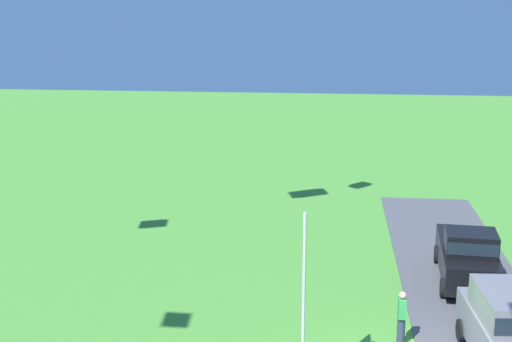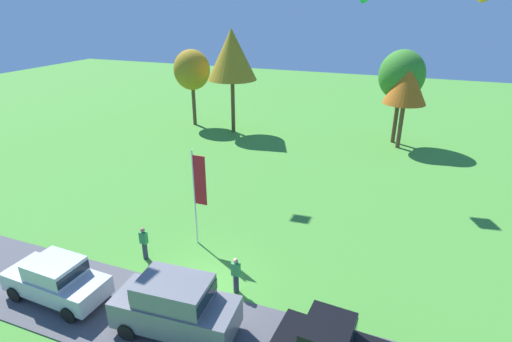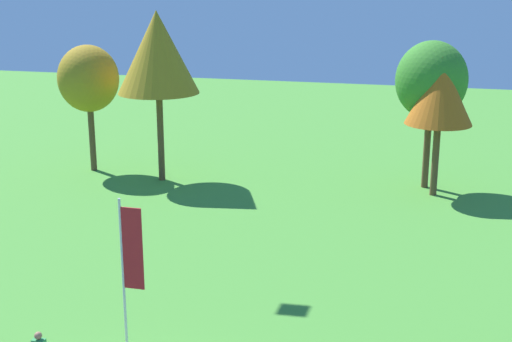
{
  "view_description": "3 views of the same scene",
  "coord_description": "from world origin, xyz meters",
  "px_view_note": "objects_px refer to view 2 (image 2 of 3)",
  "views": [
    {
      "loc": [
        -18.27,
        2.73,
        10.15
      ],
      "look_at": [
        0.55,
        4.73,
        5.56
      ],
      "focal_mm": 50.0,
      "sensor_mm": 36.0,
      "label": 1
    },
    {
      "loc": [
        7.44,
        -12.1,
        11.49
      ],
      "look_at": [
        1.29,
        3.91,
        4.24
      ],
      "focal_mm": 28.0,
      "sensor_mm": 36.0,
      "label": 2
    },
    {
      "loc": [
        7.02,
        -14.78,
        11.49
      ],
      "look_at": [
        1.8,
        5.6,
        5.56
      ],
      "focal_mm": 50.0,
      "sensor_mm": 36.0,
      "label": 3
    }
  ],
  "objects_px": {
    "car_suv_mid_row": "(175,304)",
    "flag_banner": "(198,187)",
    "person_on_lawn": "(236,275)",
    "tree_lone_near": "(407,83)",
    "person_beside_suv": "(144,243)",
    "car_sedan_near_entrance": "(56,278)",
    "tree_center_back": "(402,75)",
    "tree_left_of_center": "(192,70)",
    "tree_right_of_center": "(232,55)"
  },
  "relations": [
    {
      "from": "person_beside_suv",
      "to": "tree_lone_near",
      "type": "height_order",
      "value": "tree_lone_near"
    },
    {
      "from": "person_beside_suv",
      "to": "tree_right_of_center",
      "type": "distance_m",
      "value": 21.87
    },
    {
      "from": "car_sedan_near_entrance",
      "to": "tree_right_of_center",
      "type": "relative_size",
      "value": 0.47
    },
    {
      "from": "tree_right_of_center",
      "to": "flag_banner",
      "type": "relative_size",
      "value": 1.85
    },
    {
      "from": "tree_right_of_center",
      "to": "tree_center_back",
      "type": "xyz_separation_m",
      "value": [
        14.52,
        2.25,
        -1.32
      ]
    },
    {
      "from": "tree_center_back",
      "to": "car_suv_mid_row",
      "type": "bearing_deg",
      "value": -103.22
    },
    {
      "from": "flag_banner",
      "to": "tree_right_of_center",
      "type": "bearing_deg",
      "value": 109.09
    },
    {
      "from": "car_sedan_near_entrance",
      "to": "person_beside_suv",
      "type": "bearing_deg",
      "value": 66.07
    },
    {
      "from": "car_sedan_near_entrance",
      "to": "tree_center_back",
      "type": "bearing_deg",
      "value": 66.06
    },
    {
      "from": "car_suv_mid_row",
      "to": "person_on_lawn",
      "type": "xyz_separation_m",
      "value": [
        1.16,
        2.86,
        -0.42
      ]
    },
    {
      "from": "person_beside_suv",
      "to": "tree_lone_near",
      "type": "bearing_deg",
      "value": 63.7
    },
    {
      "from": "car_sedan_near_entrance",
      "to": "tree_center_back",
      "type": "distance_m",
      "value": 29.3
    },
    {
      "from": "tree_center_back",
      "to": "tree_lone_near",
      "type": "bearing_deg",
      "value": -70.22
    },
    {
      "from": "car_sedan_near_entrance",
      "to": "flag_banner",
      "type": "relative_size",
      "value": 0.87
    },
    {
      "from": "tree_lone_near",
      "to": "car_suv_mid_row",
      "type": "bearing_deg",
      "value": -104.94
    },
    {
      "from": "tree_center_back",
      "to": "flag_banner",
      "type": "bearing_deg",
      "value": -111.72
    },
    {
      "from": "person_on_lawn",
      "to": "tree_right_of_center",
      "type": "height_order",
      "value": "tree_right_of_center"
    },
    {
      "from": "person_beside_suv",
      "to": "tree_lone_near",
      "type": "distance_m",
      "value": 24.3
    },
    {
      "from": "car_suv_mid_row",
      "to": "tree_right_of_center",
      "type": "bearing_deg",
      "value": 109.22
    },
    {
      "from": "car_suv_mid_row",
      "to": "person_beside_suv",
      "type": "distance_m",
      "value": 5.28
    },
    {
      "from": "tree_right_of_center",
      "to": "flag_banner",
      "type": "xyz_separation_m",
      "value": [
        6.34,
        -18.31,
        -3.95
      ]
    },
    {
      "from": "person_on_lawn",
      "to": "flag_banner",
      "type": "xyz_separation_m",
      "value": [
        -3.19,
        2.81,
        2.36
      ]
    },
    {
      "from": "tree_center_back",
      "to": "tree_lone_near",
      "type": "distance_m",
      "value": 1.46
    },
    {
      "from": "car_suv_mid_row",
      "to": "flag_banner",
      "type": "xyz_separation_m",
      "value": [
        -2.02,
        5.67,
        1.94
      ]
    },
    {
      "from": "person_beside_suv",
      "to": "person_on_lawn",
      "type": "distance_m",
      "value": 5.13
    },
    {
      "from": "person_on_lawn",
      "to": "tree_center_back",
      "type": "xyz_separation_m",
      "value": [
        5.0,
        23.37,
        5.0
      ]
    },
    {
      "from": "tree_right_of_center",
      "to": "flag_banner",
      "type": "bearing_deg",
      "value": -70.91
    },
    {
      "from": "tree_center_back",
      "to": "flag_banner",
      "type": "relative_size",
      "value": 1.56
    },
    {
      "from": "car_suv_mid_row",
      "to": "tree_center_back",
      "type": "bearing_deg",
      "value": 76.78
    },
    {
      "from": "car_suv_mid_row",
      "to": "flag_banner",
      "type": "height_order",
      "value": "flag_banner"
    },
    {
      "from": "tree_left_of_center",
      "to": "tree_center_back",
      "type": "xyz_separation_m",
      "value": [
        19.23,
        1.34,
        0.43
      ]
    },
    {
      "from": "car_suv_mid_row",
      "to": "person_beside_suv",
      "type": "bearing_deg",
      "value": 138.14
    },
    {
      "from": "tree_right_of_center",
      "to": "flag_banner",
      "type": "height_order",
      "value": "tree_right_of_center"
    },
    {
      "from": "flag_banner",
      "to": "tree_center_back",
      "type": "bearing_deg",
      "value": 68.28
    },
    {
      "from": "tree_left_of_center",
      "to": "car_sedan_near_entrance",
      "type": "bearing_deg",
      "value": -73.34
    },
    {
      "from": "car_suv_mid_row",
      "to": "tree_lone_near",
      "type": "height_order",
      "value": "tree_lone_near"
    },
    {
      "from": "tree_center_back",
      "to": "flag_banner",
      "type": "height_order",
      "value": "tree_center_back"
    },
    {
      "from": "tree_right_of_center",
      "to": "person_beside_suv",
      "type": "bearing_deg",
      "value": -77.76
    },
    {
      "from": "person_on_lawn",
      "to": "tree_lone_near",
      "type": "bearing_deg",
      "value": 76.04
    },
    {
      "from": "car_sedan_near_entrance",
      "to": "tree_left_of_center",
      "type": "height_order",
      "value": "tree_left_of_center"
    },
    {
      "from": "car_sedan_near_entrance",
      "to": "tree_left_of_center",
      "type": "xyz_separation_m",
      "value": [
        -7.5,
        25.07,
        4.41
      ]
    },
    {
      "from": "car_suv_mid_row",
      "to": "tree_left_of_center",
      "type": "distance_m",
      "value": 28.41
    },
    {
      "from": "person_on_lawn",
      "to": "tree_left_of_center",
      "type": "distance_m",
      "value": 26.62
    },
    {
      "from": "tree_left_of_center",
      "to": "tree_center_back",
      "type": "height_order",
      "value": "tree_center_back"
    },
    {
      "from": "tree_right_of_center",
      "to": "person_on_lawn",
      "type": "bearing_deg",
      "value": -65.72
    },
    {
      "from": "person_beside_suv",
      "to": "tree_lone_near",
      "type": "xyz_separation_m",
      "value": [
        10.57,
        21.38,
        4.65
      ]
    },
    {
      "from": "tree_right_of_center",
      "to": "tree_lone_near",
      "type": "xyz_separation_m",
      "value": [
        15.0,
        0.92,
        -1.67
      ]
    },
    {
      "from": "tree_left_of_center",
      "to": "tree_right_of_center",
      "type": "xyz_separation_m",
      "value": [
        4.7,
        -0.91,
        1.74
      ]
    },
    {
      "from": "car_suv_mid_row",
      "to": "tree_lone_near",
      "type": "distance_m",
      "value": 26.11
    },
    {
      "from": "car_sedan_near_entrance",
      "to": "tree_left_of_center",
      "type": "relative_size",
      "value": 0.6
    }
  ]
}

